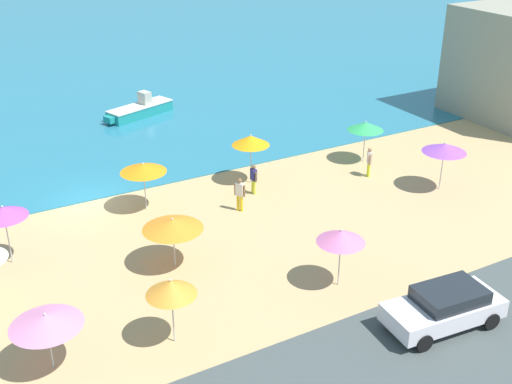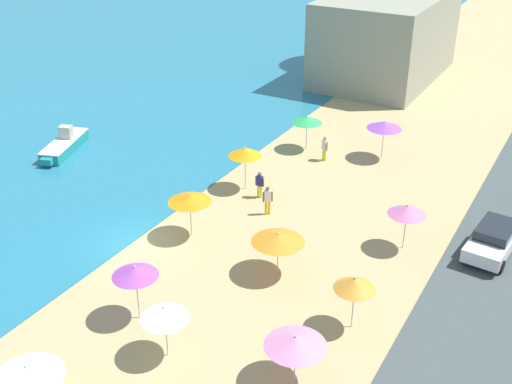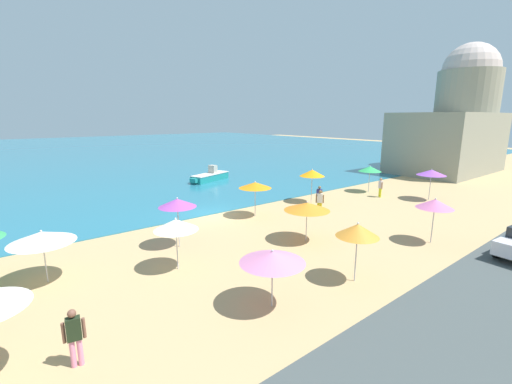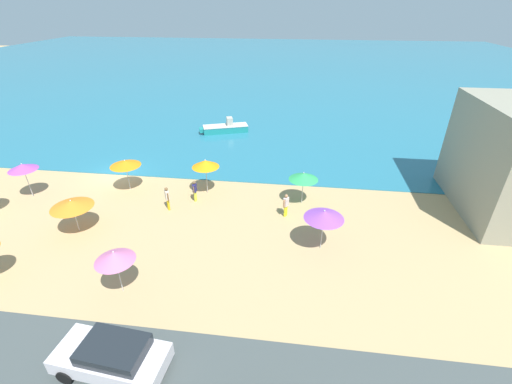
{
  "view_description": "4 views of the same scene",
  "coord_description": "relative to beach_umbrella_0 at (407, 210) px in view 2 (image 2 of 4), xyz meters",
  "views": [
    {
      "loc": [
        -6.75,
        -28.85,
        14.08
      ],
      "look_at": [
        6.14,
        -5.96,
        1.56
      ],
      "focal_mm": 45.0,
      "sensor_mm": 36.0,
      "label": 1
    },
    {
      "loc": [
        -20.74,
        -19.03,
        17.34
      ],
      "look_at": [
        4.74,
        -4.56,
        1.97
      ],
      "focal_mm": 45.0,
      "sensor_mm": 36.0,
      "label": 2
    },
    {
      "loc": [
        -11.85,
        -19.67,
        6.59
      ],
      "look_at": [
        4.35,
        0.41,
        0.96
      ],
      "focal_mm": 24.0,
      "sensor_mm": 36.0,
      "label": 3
    },
    {
      "loc": [
        14.46,
        -23.37,
        12.53
      ],
      "look_at": [
        12.04,
        -4.42,
        1.73
      ],
      "focal_mm": 24.0,
      "sensor_mm": 36.0,
      "label": 4
    }
  ],
  "objects": [
    {
      "name": "ground_plane",
      "position": [
        -6.4,
        12.04,
        -2.16
      ],
      "size": [
        160.0,
        160.0,
        0.0
      ],
      "primitive_type": "plane",
      "color": "tan"
    },
    {
      "name": "coastal_road",
      "position": [
        -6.4,
        -5.96,
        -2.13
      ],
      "size": [
        80.0,
        8.0,
        0.06
      ],
      "primitive_type": "cube",
      "color": "#424A49",
      "rests_on": "ground_plane"
    },
    {
      "name": "beach_umbrella_0",
      "position": [
        0.0,
        0.0,
        0.0
      ],
      "size": [
        1.87,
        1.87,
        2.48
      ],
      "color": "#B2B2B7",
      "rests_on": "ground_plane"
    },
    {
      "name": "beach_umbrella_2",
      "position": [
        -4.22,
        9.85,
        0.0
      ],
      "size": [
        2.2,
        2.2,
        2.44
      ],
      "color": "#B2B2B7",
      "rests_on": "ground_plane"
    },
    {
      "name": "beach_umbrella_4",
      "position": [
        9.77,
        4.63,
        0.11
      ],
      "size": [
        2.22,
        2.22,
        2.57
      ],
      "color": "#B2B2B7",
      "rests_on": "ground_plane"
    },
    {
      "name": "beach_umbrella_5",
      "position": [
        -6.93,
        -0.07,
        0.02
      ],
      "size": [
        1.73,
        1.73,
        2.52
      ],
      "color": "#B2B2B7",
      "rests_on": "ground_plane"
    },
    {
      "name": "beach_umbrella_6",
      "position": [
        1.69,
        10.11,
        0.2
      ],
      "size": [
        1.94,
        1.94,
        2.69
      ],
      "color": "#B2B2B7",
      "rests_on": "ground_plane"
    },
    {
      "name": "beach_umbrella_7",
      "position": [
        -12.08,
        5.54,
        -0.1
      ],
      "size": [
        1.93,
        1.93,
        2.38
      ],
      "color": "#B2B2B7",
      "rests_on": "ground_plane"
    },
    {
      "name": "beach_umbrella_8",
      "position": [
        -5.01,
        4.42,
        -0.23
      ],
      "size": [
        2.47,
        2.47,
        2.22
      ],
      "color": "#B2B2B7",
      "rests_on": "ground_plane"
    },
    {
      "name": "beach_umbrella_9",
      "position": [
        8.63,
        9.49,
        -0.06
      ],
      "size": [
        2.0,
        2.0,
        2.4
      ],
      "color": "#B2B2B7",
      "rests_on": "ground_plane"
    },
    {
      "name": "beach_umbrella_11",
      "position": [
        -16.79,
        7.77,
        -0.23
      ],
      "size": [
        2.48,
        2.48,
        2.23
      ],
      "color": "#B2B2B7",
      "rests_on": "ground_plane"
    },
    {
      "name": "beach_umbrella_13",
      "position": [
        -10.87,
        0.61,
        -0.29
      ],
      "size": [
        2.32,
        2.32,
        2.15
      ],
      "color": "#B2B2B7",
      "rests_on": "ground_plane"
    },
    {
      "name": "beach_umbrella_14",
      "position": [
        -10.8,
        7.96,
        0.19
      ],
      "size": [
        1.93,
        1.93,
        2.64
      ],
      "color": "#B2B2B7",
      "rests_on": "ground_plane"
    },
    {
      "name": "bather_1",
      "position": [
        -0.35,
        7.5,
        -1.21
      ],
      "size": [
        0.39,
        0.48,
        1.69
      ],
      "color": "gold",
      "rests_on": "ground_plane"
    },
    {
      "name": "bather_2",
      "position": [
        7.58,
        7.7,
        -1.25
      ],
      "size": [
        0.37,
        0.5,
        1.64
      ],
      "color": "yellow",
      "rests_on": "ground_plane"
    },
    {
      "name": "bather_3",
      "position": [
        1.15,
        8.84,
        -1.27
      ],
      "size": [
        0.22,
        0.57,
        1.59
      ],
      "color": "yellow",
      "rests_on": "ground_plane"
    },
    {
      "name": "parked_car_0",
      "position": [
        1.66,
        -3.95,
        -1.32
      ],
      "size": [
        4.39,
        2.23,
        1.47
      ],
      "color": "silver",
      "rests_on": "coastal_road"
    },
    {
      "name": "skiff_nearshore",
      "position": [
        0.33,
        23.14,
        -1.67
      ],
      "size": [
        5.18,
        2.89,
        1.58
      ],
      "color": "teal",
      "rests_on": "sea"
    },
    {
      "name": "harbor_fortress",
      "position": [
        28.61,
        10.46,
        3.69
      ],
      "size": [
        15.31,
        8.68,
        15.62
      ],
      "color": "gray",
      "rests_on": "ground_plane"
    }
  ]
}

